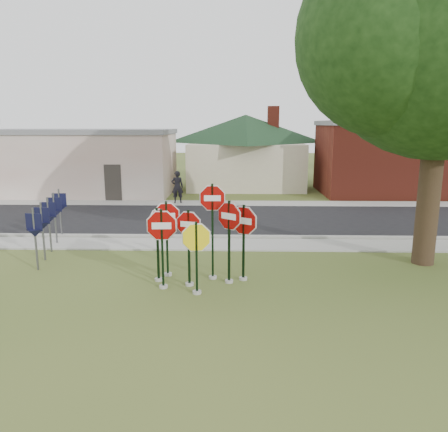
{
  "coord_description": "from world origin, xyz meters",
  "views": [
    {
      "loc": [
        1.24,
        -10.55,
        4.54
      ],
      "look_at": [
        0.93,
        2.0,
        1.88
      ],
      "focal_mm": 35.0,
      "sensor_mm": 36.0,
      "label": 1
    }
  ],
  "objects_px": {
    "stop_sign_left": "(162,238)",
    "pedestrian": "(177,187)",
    "stop_sign_yellow": "(196,249)",
    "oak_tree": "(445,30)",
    "stop_sign_center": "(189,239)"
  },
  "relations": [
    {
      "from": "stop_sign_yellow",
      "to": "stop_sign_left",
      "type": "height_order",
      "value": "stop_sign_left"
    },
    {
      "from": "stop_sign_center",
      "to": "pedestrian",
      "type": "xyz_separation_m",
      "value": [
        -2.03,
        13.01,
        -0.4
      ]
    },
    {
      "from": "stop_sign_yellow",
      "to": "pedestrian",
      "type": "height_order",
      "value": "stop_sign_yellow"
    },
    {
      "from": "stop_sign_left",
      "to": "pedestrian",
      "type": "height_order",
      "value": "stop_sign_left"
    },
    {
      "from": "stop_sign_left",
      "to": "oak_tree",
      "type": "distance_m",
      "value": 10.41
    },
    {
      "from": "stop_sign_yellow",
      "to": "pedestrian",
      "type": "xyz_separation_m",
      "value": [
        -2.29,
        13.62,
        -0.27
      ]
    },
    {
      "from": "stop_sign_yellow",
      "to": "oak_tree",
      "type": "xyz_separation_m",
      "value": [
        7.28,
        2.86,
        6.04
      ]
    },
    {
      "from": "stop_sign_left",
      "to": "pedestrian",
      "type": "xyz_separation_m",
      "value": [
        -1.31,
        13.23,
        -0.48
      ]
    },
    {
      "from": "pedestrian",
      "to": "stop_sign_yellow",
      "type": "bearing_deg",
      "value": 90.91
    },
    {
      "from": "stop_sign_left",
      "to": "stop_sign_center",
      "type": "bearing_deg",
      "value": 16.86
    },
    {
      "from": "pedestrian",
      "to": "stop_sign_center",
      "type": "bearing_deg",
      "value": 90.21
    },
    {
      "from": "stop_sign_center",
      "to": "stop_sign_yellow",
      "type": "bearing_deg",
      "value": -66.44
    },
    {
      "from": "stop_sign_center",
      "to": "stop_sign_yellow",
      "type": "height_order",
      "value": "stop_sign_center"
    },
    {
      "from": "stop_sign_yellow",
      "to": "stop_sign_left",
      "type": "distance_m",
      "value": 1.08
    },
    {
      "from": "stop_sign_yellow",
      "to": "oak_tree",
      "type": "distance_m",
      "value": 9.88
    }
  ]
}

